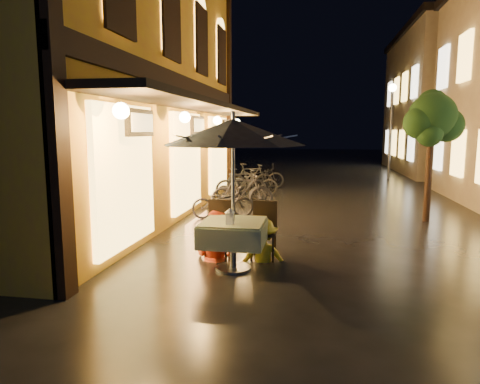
% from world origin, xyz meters
% --- Properties ---
extents(ground, '(90.00, 90.00, 0.00)m').
position_xyz_m(ground, '(0.00, 0.00, 0.00)').
color(ground, black).
rests_on(ground, ground).
extents(west_building, '(5.90, 11.40, 7.40)m').
position_xyz_m(west_building, '(-5.72, 4.00, 3.71)').
color(west_building, gold).
rests_on(west_building, ground).
extents(east_building_far, '(7.30, 10.30, 7.30)m').
position_xyz_m(east_building_far, '(7.49, 18.00, 3.66)').
color(east_building_far, tan).
rests_on(east_building_far, ground).
extents(street_tree, '(1.43, 1.20, 3.15)m').
position_xyz_m(street_tree, '(2.41, 4.51, 2.42)').
color(street_tree, black).
rests_on(street_tree, ground).
extents(streetlamp_far, '(0.36, 0.36, 4.23)m').
position_xyz_m(streetlamp_far, '(3.00, 14.00, 2.92)').
color(streetlamp_far, '#59595E').
rests_on(streetlamp_far, ground).
extents(cafe_table, '(0.99, 0.99, 0.78)m').
position_xyz_m(cafe_table, '(-1.50, 0.12, 0.59)').
color(cafe_table, '#59595E').
rests_on(cafe_table, ground).
extents(patio_umbrella, '(2.21, 2.21, 2.46)m').
position_xyz_m(patio_umbrella, '(-1.50, 0.12, 2.15)').
color(patio_umbrella, '#59595E').
rests_on(patio_umbrella, ground).
extents(cafe_chair_left, '(0.42, 0.42, 0.97)m').
position_xyz_m(cafe_chair_left, '(-1.90, 0.86, 0.54)').
color(cafe_chair_left, black).
rests_on(cafe_chair_left, ground).
extents(cafe_chair_right, '(0.42, 0.42, 0.97)m').
position_xyz_m(cafe_chair_right, '(-1.10, 0.86, 0.54)').
color(cafe_chair_right, black).
rests_on(cafe_chair_right, ground).
extents(table_lantern, '(0.16, 0.16, 0.25)m').
position_xyz_m(table_lantern, '(-1.50, -0.13, 0.92)').
color(table_lantern, white).
rests_on(table_lantern, cafe_table).
extents(person_orange, '(0.94, 0.84, 1.62)m').
position_xyz_m(person_orange, '(-1.92, 0.68, 0.81)').
color(person_orange, red).
rests_on(person_orange, ground).
extents(person_yellow, '(0.98, 0.70, 1.38)m').
position_xyz_m(person_yellow, '(-1.10, 0.68, 0.69)').
color(person_yellow, yellow).
rests_on(person_yellow, ground).
extents(bicycle_0, '(1.63, 1.04, 0.81)m').
position_xyz_m(bicycle_0, '(-2.52, 3.99, 0.41)').
color(bicycle_0, black).
rests_on(bicycle_0, ground).
extents(bicycle_1, '(1.77, 0.97, 1.02)m').
position_xyz_m(bicycle_1, '(-2.22, 5.09, 0.51)').
color(bicycle_1, black).
rests_on(bicycle_1, ground).
extents(bicycle_2, '(1.69, 0.90, 0.84)m').
position_xyz_m(bicycle_2, '(-2.43, 6.08, 0.42)').
color(bicycle_2, black).
rests_on(bicycle_2, ground).
extents(bicycle_3, '(1.72, 1.01, 1.00)m').
position_xyz_m(bicycle_3, '(-2.57, 6.97, 0.50)').
color(bicycle_3, black).
rests_on(bicycle_3, ground).
extents(bicycle_4, '(1.71, 0.77, 0.87)m').
position_xyz_m(bicycle_4, '(-2.33, 8.07, 0.43)').
color(bicycle_4, black).
rests_on(bicycle_4, ground).
extents(bicycle_5, '(1.75, 1.15, 1.02)m').
position_xyz_m(bicycle_5, '(-2.54, 8.66, 0.51)').
color(bicycle_5, black).
rests_on(bicycle_5, ground).
extents(bicycle_6, '(1.81, 0.70, 0.94)m').
position_xyz_m(bicycle_6, '(-2.34, 9.86, 0.47)').
color(bicycle_6, black).
rests_on(bicycle_6, ground).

